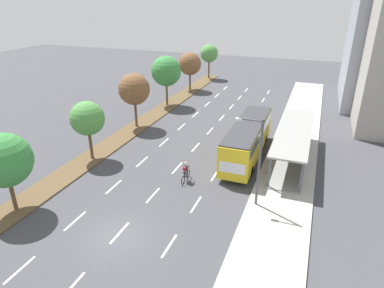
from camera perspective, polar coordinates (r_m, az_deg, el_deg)
ground_plane at (r=22.72m, az=-12.59°, el=-14.94°), size 140.00×140.00×0.00m
median_strip at (r=41.65m, az=-7.59°, el=4.10°), size 2.60×52.00×0.12m
sidewalk_right at (r=37.16m, az=17.12°, el=0.74°), size 4.50×52.00×0.15m
lane_divider_left at (r=37.12m, az=-3.20°, el=1.68°), size 0.14×44.91×0.01m
lane_divider_center at (r=35.94m, az=1.92°, el=0.93°), size 0.14×44.91×0.01m
lane_divider_right at (r=35.08m, az=7.34°, el=0.13°), size 0.14×44.91×0.01m
bus_shelter at (r=31.71m, az=17.20°, el=0.22°), size 2.90×12.44×2.86m
bus at (r=31.38m, az=9.37°, el=1.16°), size 2.54×11.29×3.37m
cyclist at (r=27.55m, az=-1.11°, el=-4.83°), size 0.46×1.82×1.71m
median_tree_nearest at (r=25.63m, az=-29.15°, el=-2.43°), size 3.69×3.69×5.72m
median_tree_second at (r=31.33m, az=-17.26°, el=4.12°), size 3.07×3.07×5.42m
median_tree_third at (r=38.28m, az=-9.75°, el=9.09°), size 3.50×3.50×6.10m
median_tree_fourth at (r=45.86m, az=-4.38°, el=12.15°), size 3.97×3.97×6.61m
median_tree_fifth at (r=53.91m, az=-0.36°, el=13.39°), size 3.52×3.52×5.83m
median_tree_farthest at (r=61.94m, az=2.91°, el=15.01°), size 3.11×3.11×5.92m
streetlight at (r=23.47m, az=10.95°, el=-2.18°), size 1.91×0.24×6.50m
building_mid_right at (r=53.12m, az=28.85°, el=14.85°), size 7.12×15.10×16.48m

